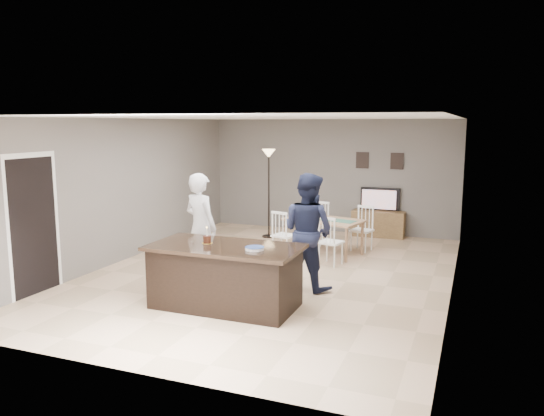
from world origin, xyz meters
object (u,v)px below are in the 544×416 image
at_px(television, 379,199).
at_px(man, 308,231).
at_px(dining_table, 324,225).
at_px(floor_lamp, 269,169).
at_px(birthday_cake, 207,239).
at_px(woman, 201,227).
at_px(plate_stack, 255,248).
at_px(tv_console, 378,224).
at_px(kitchen_island, 225,276).

height_order(television, man, man).
distance_m(dining_table, floor_lamp, 2.17).
bearing_deg(man, television, -74.47).
xyz_separation_m(man, birthday_cake, (-1.13, -1.24, 0.03)).
distance_m(woman, dining_table, 2.90).
height_order(man, birthday_cake, man).
height_order(dining_table, floor_lamp, floor_lamp).
relative_size(man, birthday_cake, 7.60).
distance_m(man, plate_stack, 1.41).
bearing_deg(birthday_cake, tv_console, 74.76).
relative_size(plate_stack, floor_lamp, 0.13).
relative_size(television, plate_stack, 3.42).
bearing_deg(tv_console, plate_stack, -97.11).
height_order(kitchen_island, tv_console, kitchen_island).
distance_m(man, dining_table, 2.31).
distance_m(tv_console, television, 0.57).
relative_size(tv_console, man, 0.65).
distance_m(kitchen_island, television, 5.78).
xyz_separation_m(dining_table, floor_lamp, (-1.61, 1.07, 0.99)).
bearing_deg(dining_table, plate_stack, -75.94).
relative_size(tv_console, woman, 0.66).
xyz_separation_m(man, plate_stack, (-0.33, -1.37, -0.00)).
height_order(woman, dining_table, woman).
bearing_deg(tv_console, television, 90.00).
height_order(man, floor_lamp, floor_lamp).
distance_m(man, floor_lamp, 3.92).
bearing_deg(kitchen_island, television, 77.99).
xyz_separation_m(tv_console, birthday_cake, (-1.51, -5.53, 0.66)).
height_order(tv_console, woman, woman).
xyz_separation_m(man, floor_lamp, (-1.98, 3.32, 0.65)).
bearing_deg(kitchen_island, man, 57.07).
bearing_deg(man, floor_lamp, -38.83).
xyz_separation_m(tv_console, man, (-0.37, -4.29, 0.62)).
distance_m(woman, man, 1.80).
xyz_separation_m(birthday_cake, dining_table, (0.77, 3.49, -0.37)).
distance_m(birthday_cake, floor_lamp, 4.67).
xyz_separation_m(tv_console, dining_table, (-0.74, -2.04, 0.29)).
bearing_deg(dining_table, birthday_cake, -88.86).
distance_m(woman, plate_stack, 1.82).
xyz_separation_m(kitchen_island, dining_table, (0.46, 3.53, 0.13)).
xyz_separation_m(woman, plate_stack, (1.44, -1.11, 0.02)).
xyz_separation_m(kitchen_island, television, (1.20, 5.64, 0.41)).
bearing_deg(kitchen_island, tv_console, 77.84).
height_order(television, dining_table, television).
xyz_separation_m(tv_console, television, (0.00, 0.07, 0.56)).
xyz_separation_m(woman, birthday_cake, (0.64, -0.98, 0.05)).
distance_m(tv_console, dining_table, 2.19).
height_order(plate_stack, floor_lamp, floor_lamp).
height_order(tv_console, man, man).
xyz_separation_m(tv_console, plate_stack, (-0.71, -5.66, 0.62)).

